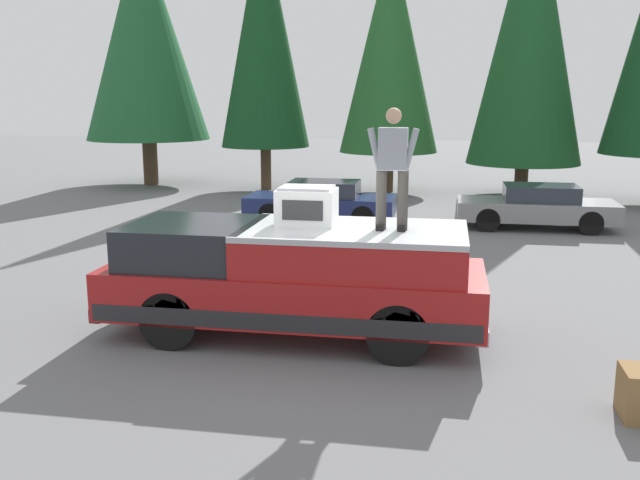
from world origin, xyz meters
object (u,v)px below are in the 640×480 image
object	(u,v)px
compressor_unit	(307,206)
parked_car_navy	(321,202)
person_on_truck_bed	(393,166)
pickup_truck	(294,278)
parked_car_grey	(537,207)

from	to	relation	value
compressor_unit	parked_car_navy	distance (m)	9.31
compressor_unit	person_on_truck_bed	bearing A→B (deg)	-98.23
compressor_unit	pickup_truck	bearing A→B (deg)	133.98
parked_car_grey	parked_car_navy	distance (m)	5.79
pickup_truck	compressor_unit	distance (m)	1.08
person_on_truck_bed	parked_car_grey	size ratio (longest dim) A/B	0.41
parked_car_navy	parked_car_grey	bearing A→B (deg)	-88.52
pickup_truck	parked_car_navy	distance (m)	9.35
compressor_unit	person_on_truck_bed	distance (m)	1.41
parked_car_grey	parked_car_navy	bearing A→B (deg)	91.48
compressor_unit	parked_car_grey	distance (m)	10.33
compressor_unit	person_on_truck_bed	size ratio (longest dim) A/B	0.50
person_on_truck_bed	parked_car_grey	distance (m)	10.14
compressor_unit	parked_car_navy	xyz separation A→B (m)	(9.10, 1.41, -1.35)
pickup_truck	parked_car_grey	size ratio (longest dim) A/B	1.35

